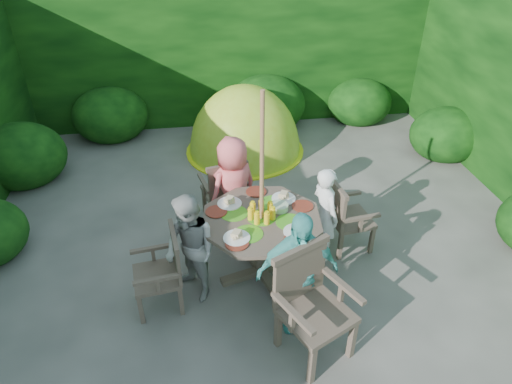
{
  "coord_description": "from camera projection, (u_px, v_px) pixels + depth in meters",
  "views": [
    {
      "loc": [
        -0.75,
        -4.45,
        3.66
      ],
      "look_at": [
        -0.12,
        -0.19,
        0.85
      ],
      "focal_mm": 32.0,
      "sensor_mm": 36.0,
      "label": 1
    }
  ],
  "objects": [
    {
      "name": "child_right",
      "position": [
        325.0,
        214.0,
        5.23
      ],
      "size": [
        0.4,
        0.5,
        1.18
      ],
      "primitive_type": "imported",
      "rotation": [
        0.0,
        0.0,
        1.87
      ],
      "color": "white",
      "rests_on": "ground"
    },
    {
      "name": "parasol_pole",
      "position": [
        262.0,
        193.0,
        4.67
      ],
      "size": [
        0.05,
        0.05,
        2.2
      ],
      "primitive_type": "cylinder",
      "rotation": [
        0.0,
        0.0,
        0.28
      ],
      "color": "#8E5F39",
      "rests_on": "ground"
    },
    {
      "name": "child_front",
      "position": [
        297.0,
        273.0,
        4.3
      ],
      "size": [
        0.8,
        0.35,
        1.35
      ],
      "primitive_type": "imported",
      "rotation": [
        0.0,
        0.0,
        0.02
      ],
      "color": "#50BBB2",
      "rests_on": "ground"
    },
    {
      "name": "garden_chair_back",
      "position": [
        225.0,
        190.0,
        5.85
      ],
      "size": [
        0.63,
        0.59,
        0.9
      ],
      "rotation": [
        0.0,
        0.0,
        3.36
      ],
      "color": "#43362C",
      "rests_on": "ground"
    },
    {
      "name": "garden_chair_left",
      "position": [
        164.0,
        270.0,
        4.63
      ],
      "size": [
        0.53,
        0.58,
        0.87
      ],
      "rotation": [
        0.0,
        0.0,
        -1.44
      ],
      "color": "#43362C",
      "rests_on": "ground"
    },
    {
      "name": "garden_chair_front",
      "position": [
        310.0,
        303.0,
        4.13
      ],
      "size": [
        0.81,
        0.78,
        1.05
      ],
      "rotation": [
        0.0,
        0.0,
        0.46
      ],
      "color": "#43362C",
      "rests_on": "ground"
    },
    {
      "name": "child_back",
      "position": [
        234.0,
        189.0,
        5.52
      ],
      "size": [
        0.79,
        0.7,
        1.35
      ],
      "primitive_type": "imported",
      "rotation": [
        0.0,
        0.0,
        3.66
      ],
      "color": "#FC686B",
      "rests_on": "ground"
    },
    {
      "name": "garden_chair_right",
      "position": [
        345.0,
        215.0,
        5.41
      ],
      "size": [
        0.54,
        0.59,
        0.89
      ],
      "rotation": [
        0.0,
        0.0,
        1.7
      ],
      "color": "#43362C",
      "rests_on": "ground"
    },
    {
      "name": "hedge_enclosure",
      "position": [
        248.0,
        106.0,
        6.2
      ],
      "size": [
        9.0,
        9.0,
        2.5
      ],
      "color": "black",
      "rests_on": "ground"
    },
    {
      "name": "patio_table",
      "position": [
        262.0,
        227.0,
        4.92
      ],
      "size": [
        1.66,
        1.66,
        0.94
      ],
      "rotation": [
        0.0,
        0.0,
        0.28
      ],
      "color": "#43362C",
      "rests_on": "ground"
    },
    {
      "name": "dome_tent",
      "position": [
        245.0,
        151.0,
        7.77
      ],
      "size": [
        2.34,
        2.34,
        2.27
      ],
      "rotation": [
        0.0,
        0.0,
        0.3
      ],
      "color": "#AEC225",
      "rests_on": "ground"
    },
    {
      "name": "child_left",
      "position": [
        191.0,
        250.0,
        4.66
      ],
      "size": [
        0.73,
        0.76,
        1.24
      ],
      "primitive_type": "imported",
      "rotation": [
        0.0,
        0.0,
        -0.95
      ],
      "color": "#A2A39D",
      "rests_on": "ground"
    },
    {
      "name": "ground",
      "position": [
        263.0,
        239.0,
        5.78
      ],
      "size": [
        60.0,
        60.0,
        0.0
      ],
      "primitive_type": "plane",
      "color": "#4B4943",
      "rests_on": "ground"
    }
  ]
}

